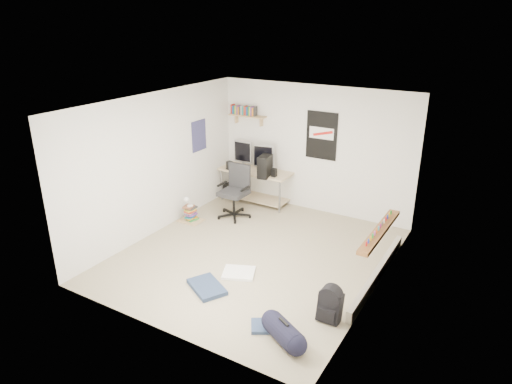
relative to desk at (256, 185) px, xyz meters
The scene contains 26 objects.
floor 2.34m from the desk, 59.96° to the right, with size 4.00×4.50×0.01m, color gray.
ceiling 3.15m from the desk, 59.96° to the right, with size 4.00×4.50×0.01m, color white.
back_wall 1.48m from the desk, 12.43° to the left, with size 4.00×0.01×2.50m, color silver.
left_wall 2.35m from the desk, 112.99° to the right, with size 0.01×4.50×2.50m, color silver.
right_wall 3.84m from the desk, 32.32° to the right, with size 0.01×4.50×2.50m, color silver.
desk is the anchor object (origin of this frame).
monitor_left 0.64m from the desk, behind, with size 0.41×0.10×0.45m, color gray.
monitor_right 0.60m from the desk, 18.53° to the right, with size 0.41×0.10×0.46m, color #B7B6BB.
pc_tower 0.68m from the desk, 33.16° to the right, with size 0.20×0.42×0.44m, color black.
keyboard 0.58m from the desk, 145.08° to the right, with size 0.39×0.14×0.02m, color black.
speaker_left 0.70m from the desk, 150.72° to the right, with size 0.10×0.10×0.20m, color black.
speaker_right 0.69m from the desk, 20.06° to the right, with size 0.09×0.09×0.18m, color black.
office_chair 0.90m from the desk, 88.82° to the right, with size 0.68×0.68×1.04m, color #242426.
wall_shelf 1.45m from the desk, 154.50° to the left, with size 0.80×0.22×0.24m, color tan.
poster_back_wall 1.78m from the desk, ahead, with size 0.62×0.03×0.92m, color black.
poster_left_wall 1.62m from the desk, 136.00° to the right, with size 0.02×0.42×0.60m, color navy.
window 3.70m from the desk, 28.69° to the right, with size 0.10×1.50×1.26m, color brown.
baseboard_heater 3.56m from the desk, 28.65° to the right, with size 0.08×2.50×0.18m, color #B7B2A8.
backpack 4.14m from the desk, 46.16° to the right, with size 0.30×0.24×0.39m, color black.
duffel_bag 4.47m from the desk, 55.16° to the right, with size 0.27×0.27×0.53m, color black.
tshirt 2.94m from the desk, 64.64° to the right, with size 0.48×0.40×0.04m, color white.
jeans_a 3.41m from the desk, 71.56° to the right, with size 0.61×0.39×0.07m, color #22304D.
jeans_b 4.21m from the desk, 57.67° to the right, with size 0.38×0.28×0.05m, color navy.
book_stack 1.61m from the desk, 111.91° to the right, with size 0.39×0.32×0.27m, color olive.
desk_lamp 1.60m from the desk, 110.98° to the right, with size 0.11×0.19×0.19m, color silver.
subwoofer 0.64m from the desk, behind, with size 0.28×0.28×0.31m, color black.
Camera 1 is at (3.40, -5.70, 3.69)m, focal length 32.00 mm.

